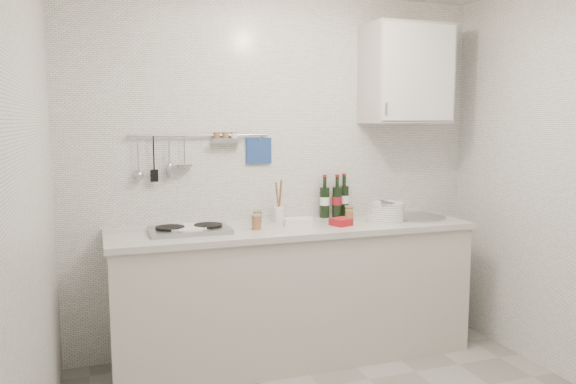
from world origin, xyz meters
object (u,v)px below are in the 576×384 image
at_px(wall_cabinet, 406,74).
at_px(wine_bottles, 335,196).
at_px(plate_stack_sink, 386,212).
at_px(utensil_crock, 279,212).
at_px(plate_stack_hob, 186,230).

height_order(wall_cabinet, wine_bottles, wall_cabinet).
relative_size(plate_stack_sink, utensil_crock, 1.00).
height_order(plate_stack_hob, utensil_crock, utensil_crock).
relative_size(wine_bottles, utensil_crock, 1.05).
relative_size(plate_stack_sink, wine_bottles, 0.96).
distance_m(plate_stack_hob, plate_stack_sink, 1.41).
xyz_separation_m(plate_stack_sink, utensil_crock, (-0.74, 0.18, 0.01)).
height_order(wall_cabinet, plate_stack_hob, wall_cabinet).
distance_m(plate_stack_sink, utensil_crock, 0.76).
bearing_deg(plate_stack_sink, wine_bottles, 136.40).
distance_m(wall_cabinet, plate_stack_hob, 1.92).
relative_size(wall_cabinet, plate_stack_sink, 2.36).
distance_m(plate_stack_hob, utensil_crock, 0.69).
xyz_separation_m(wall_cabinet, utensil_crock, (-0.95, 0.04, -0.96)).
xyz_separation_m(wall_cabinet, plate_stack_sink, (-0.22, -0.14, -0.97)).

